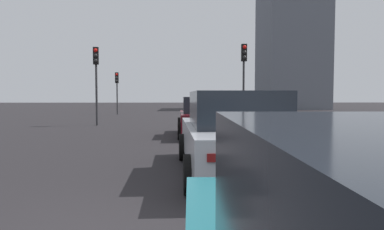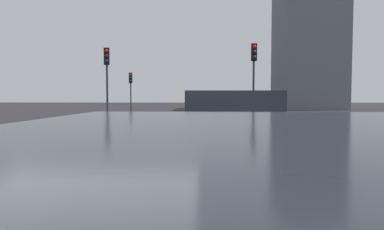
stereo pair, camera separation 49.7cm
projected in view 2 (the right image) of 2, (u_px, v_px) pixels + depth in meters
car_maroon_left_lead at (209, 117)px, 13.40m from camera, size 4.12×2.05×1.52m
car_silver_left_second at (227, 135)px, 6.81m from camera, size 4.83×2.23×1.64m
traffic_light_near_left at (131, 84)px, 29.42m from camera, size 0.32×0.29×3.55m
traffic_light_near_right at (107, 70)px, 18.33m from camera, size 0.33×0.31×4.11m
traffic_light_far_left at (254, 67)px, 17.99m from camera, size 0.32×0.29×4.29m
building_facade_left at (308, 39)px, 41.83m from camera, size 8.77×7.07×16.94m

